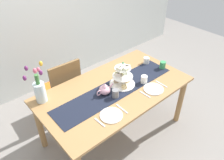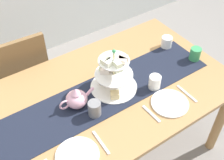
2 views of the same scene
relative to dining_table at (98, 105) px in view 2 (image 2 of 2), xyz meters
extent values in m
plane|color=gray|center=(0.00, 0.00, -0.65)|extent=(8.00, 8.00, 0.00)
cube|color=#A37747|center=(0.00, 0.00, 0.08)|extent=(1.76, 0.97, 0.03)
cylinder|color=#A37747|center=(0.81, -0.42, -0.29)|extent=(0.07, 0.07, 0.71)
cylinder|color=#A37747|center=(0.81, 0.42, -0.29)|extent=(0.07, 0.07, 0.71)
cylinder|color=brown|center=(-0.10, 0.96, -0.44)|extent=(0.04, 0.04, 0.41)
cylinder|color=brown|center=(-0.11, 0.60, -0.44)|extent=(0.04, 0.04, 0.41)
cylinder|color=brown|center=(-0.47, 0.61, -0.44)|extent=(0.04, 0.04, 0.41)
cube|color=orange|center=(-0.29, 0.79, -0.21)|extent=(0.44, 0.44, 0.05)
cube|color=brown|center=(-0.29, 0.60, 0.04)|extent=(0.42, 0.05, 0.45)
cube|color=black|center=(0.00, -0.02, 0.10)|extent=(1.56, 0.34, 0.00)
cylinder|color=beige|center=(0.12, 0.00, 0.24)|extent=(0.01, 0.01, 0.28)
cylinder|color=white|center=(0.12, 0.00, 0.10)|extent=(0.30, 0.30, 0.01)
cylinder|color=white|center=(0.12, 0.00, 0.21)|extent=(0.24, 0.24, 0.01)
cylinder|color=white|center=(0.12, 0.00, 0.32)|extent=(0.19, 0.19, 0.01)
cube|color=#EAC78B|center=(0.19, -0.01, 0.13)|extent=(0.06, 0.06, 0.04)
cube|color=beige|center=(0.08, 0.07, 0.13)|extent=(0.07, 0.07, 0.05)
cube|color=#EED28E|center=(0.07, -0.08, 0.12)|extent=(0.07, 0.07, 0.04)
cube|color=beige|center=(0.16, 0.01, 0.23)|extent=(0.06, 0.04, 0.03)
cube|color=#F4E0C1|center=(0.17, 0.03, 0.23)|extent=(0.07, 0.06, 0.03)
cube|color=beige|center=(0.14, 0.06, 0.23)|extent=(0.06, 0.07, 0.03)
cube|color=beige|center=(0.09, 0.06, 0.23)|extent=(0.06, 0.07, 0.03)
cube|color=silver|center=(0.08, 0.04, 0.23)|extent=(0.07, 0.06, 0.03)
cube|color=beige|center=(0.07, 0.01, 0.34)|extent=(0.06, 0.04, 0.03)
cube|color=silver|center=(0.07, -0.02, 0.34)|extent=(0.06, 0.05, 0.03)
cube|color=#E4E8C1|center=(0.11, -0.05, 0.34)|extent=(0.04, 0.06, 0.03)
cube|color=silver|center=(0.15, -0.04, 0.34)|extent=(0.06, 0.07, 0.03)
cube|color=beige|center=(0.16, -0.04, 0.34)|extent=(0.07, 0.06, 0.03)
sphere|color=#389356|center=(0.12, 0.00, 0.39)|extent=(0.02, 0.02, 0.02)
ellipsoid|color=#E5A8BC|center=(-0.15, 0.00, 0.15)|extent=(0.13, 0.13, 0.10)
cone|color=#E5A8BC|center=(-0.15, 0.00, 0.22)|extent=(0.06, 0.06, 0.04)
cylinder|color=#E5A8BC|center=(-0.06, 0.00, 0.16)|extent=(0.07, 0.02, 0.06)
torus|color=#E5A8BC|center=(-0.23, 0.00, 0.15)|extent=(0.07, 0.01, 0.07)
cylinder|color=white|center=(0.69, 0.13, 0.14)|extent=(0.08, 0.08, 0.08)
cylinder|color=white|center=(-0.32, -0.31, 0.10)|extent=(0.23, 0.23, 0.01)
cube|color=silver|center=(-0.17, -0.31, 0.10)|extent=(0.02, 0.17, 0.01)
cylinder|color=white|center=(0.32, -0.31, 0.10)|extent=(0.23, 0.23, 0.01)
cube|color=silver|center=(0.18, -0.31, 0.10)|extent=(0.02, 0.15, 0.01)
cube|color=silver|center=(0.47, -0.31, 0.10)|extent=(0.01, 0.17, 0.01)
cylinder|color=slate|center=(-0.10, -0.12, 0.15)|extent=(0.08, 0.08, 0.09)
cylinder|color=white|center=(0.33, -0.15, 0.14)|extent=(0.08, 0.08, 0.09)
cylinder|color=#389356|center=(0.75, -0.09, 0.14)|extent=(0.08, 0.08, 0.09)
camera|label=1|loc=(-1.34, -1.49, 1.67)|focal=35.48mm
camera|label=2|loc=(-0.61, -1.06, 1.41)|focal=45.71mm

